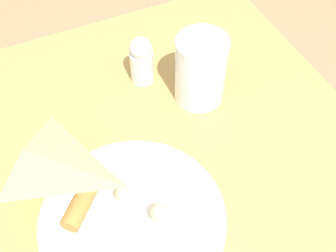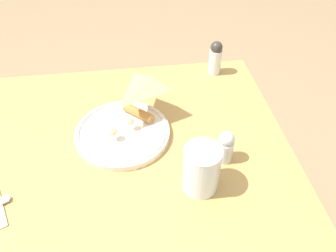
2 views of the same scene
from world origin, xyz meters
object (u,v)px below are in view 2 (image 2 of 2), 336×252
object	(u,v)px
milk_glass	(201,170)
pepper_shaker	(215,58)
plate_pizza	(123,131)
dining_table	(52,184)
salt_shaker	(225,146)

from	to	relation	value
milk_glass	pepper_shaker	size ratio (longest dim) A/B	1.06
plate_pizza	dining_table	bearing A→B (deg)	-167.59
salt_shaker	pepper_shaker	bearing A→B (deg)	80.23
pepper_shaker	salt_shaker	bearing A→B (deg)	-99.77
dining_table	pepper_shaker	xyz separation A→B (m)	(0.48, 0.28, 0.16)
dining_table	milk_glass	xyz separation A→B (m)	(0.35, -0.13, 0.16)
dining_table	pepper_shaker	world-z (taller)	pepper_shaker
plate_pizza	salt_shaker	bearing A→B (deg)	-25.65
milk_glass	salt_shaker	world-z (taller)	milk_glass
plate_pizza	pepper_shaker	bearing A→B (deg)	39.50
dining_table	plate_pizza	distance (m)	0.23
dining_table	plate_pizza	world-z (taller)	plate_pizza
salt_shaker	pepper_shaker	xyz separation A→B (m)	(0.06, 0.34, 0.01)
dining_table	milk_glass	distance (m)	0.41
salt_shaker	milk_glass	bearing A→B (deg)	-136.42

